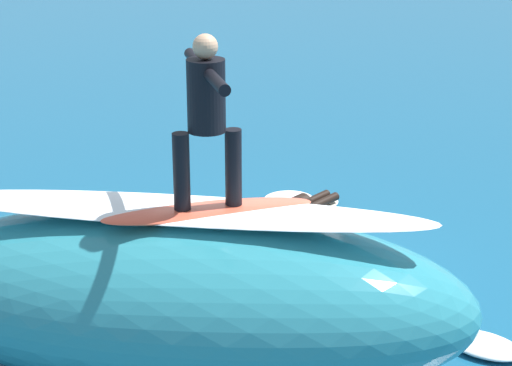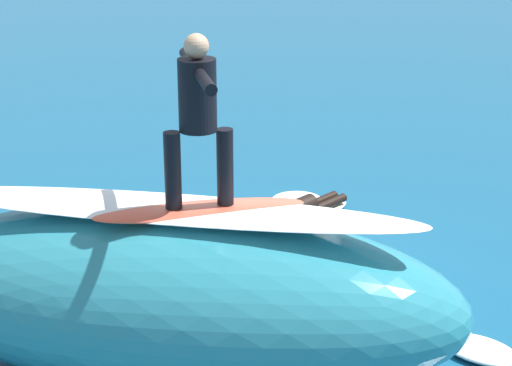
{
  "view_description": "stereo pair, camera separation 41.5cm",
  "coord_description": "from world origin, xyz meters",
  "views": [
    {
      "loc": [
        -0.63,
        10.31,
        5.11
      ],
      "look_at": [
        0.09,
        0.09,
        1.41
      ],
      "focal_mm": 63.35,
      "sensor_mm": 36.0,
      "label": 1
    },
    {
      "loc": [
        -1.04,
        10.27,
        5.11
      ],
      "look_at": [
        0.09,
        0.09,
        1.41
      ],
      "focal_mm": 63.35,
      "sensor_mm": 36.0,
      "label": 2
    }
  ],
  "objects": [
    {
      "name": "wave_crest",
      "position": [
        0.72,
        2.16,
        0.91
      ],
      "size": [
        6.18,
        2.85,
        1.82
      ],
      "primitive_type": "ellipsoid",
      "rotation": [
        0.0,
        0.0,
        -0.08
      ],
      "color": "teal",
      "rests_on": "ground_plane"
    },
    {
      "name": "surfer_riding",
      "position": [
        0.41,
        2.18,
        2.9
      ],
      "size": [
        0.64,
        1.55,
        1.69
      ],
      "rotation": [
        0.0,
        0.0,
        0.33
      ],
      "color": "black",
      "rests_on": "surfboard_riding"
    },
    {
      "name": "ground_plane",
      "position": [
        0.0,
        0.0,
        0.0
      ],
      "size": [
        120.0,
        120.0,
        0.0
      ],
      "primitive_type": "plane",
      "color": "#145175"
    },
    {
      "name": "foam_patch_far",
      "position": [
        -0.2,
        -2.99,
        0.04
      ],
      "size": [
        0.98,
        0.95,
        0.09
      ],
      "primitive_type": "ellipsoid",
      "rotation": [
        0.0,
        0.0,
        0.33
      ],
      "color": "white",
      "rests_on": "ground_plane"
    },
    {
      "name": "foam_patch_near",
      "position": [
        -2.51,
        1.43,
        0.06
      ],
      "size": [
        1.05,
        0.95,
        0.13
      ],
      "primitive_type": "ellipsoid",
      "rotation": [
        0.0,
        0.0,
        2.57
      ],
      "color": "white",
      "rests_on": "ground_plane"
    },
    {
      "name": "surfboard_riding",
      "position": [
        0.41,
        2.18,
        1.87
      ],
      "size": [
        2.15,
        1.15,
        0.1
      ],
      "primitive_type": "ellipsoid",
      "rotation": [
        0.0,
        0.0,
        0.33
      ],
      "color": "#E0563D",
      "rests_on": "wave_crest"
    },
    {
      "name": "surfer_paddling",
      "position": [
        -0.3,
        -2.11,
        0.23
      ],
      "size": [
        1.18,
        1.49,
        0.31
      ],
      "rotation": [
        0.0,
        0.0,
        0.94
      ],
      "color": "black",
      "rests_on": "surfboard_paddling"
    },
    {
      "name": "wave_foam_lip",
      "position": [
        0.72,
        2.16,
        1.86
      ],
      "size": [
        5.16,
        1.25,
        0.08
      ],
      "primitive_type": "ellipsoid",
      "rotation": [
        0.0,
        0.0,
        -0.08
      ],
      "color": "white",
      "rests_on": "wave_crest"
    },
    {
      "name": "surfboard_paddling",
      "position": [
        -0.22,
        -2.01,
        0.05
      ],
      "size": [
        1.91,
        2.33,
        0.1
      ],
      "primitive_type": "ellipsoid",
      "rotation": [
        0.0,
        0.0,
        0.94
      ],
      "color": "#EAE5C6",
      "rests_on": "ground_plane"
    }
  ]
}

